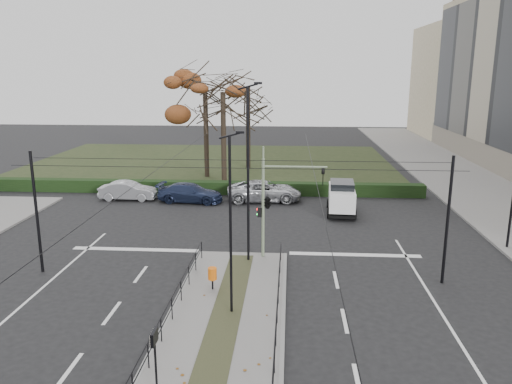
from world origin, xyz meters
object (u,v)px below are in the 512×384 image
at_px(parked_car_third, 190,193).
at_px(bare_tree_near, 223,99).
at_px(streetlamp_median_near, 231,224).
at_px(litter_bin, 212,274).
at_px(parked_car_second, 128,191).
at_px(parked_car_fourth, 264,191).
at_px(traffic_light, 269,201).
at_px(streetlamp_median_far, 248,173).
at_px(white_van, 342,197).
at_px(bare_tree_center, 248,93).
at_px(info_panel, 154,344).
at_px(rust_tree, 205,86).

relative_size(parked_car_third, bare_tree_near, 0.47).
distance_m(streetlamp_median_near, bare_tree_near, 24.11).
bearing_deg(streetlamp_median_near, litter_bin, 118.13).
height_order(litter_bin, parked_car_second, parked_car_second).
bearing_deg(parked_car_fourth, traffic_light, 179.20).
relative_size(streetlamp_median_far, parked_car_second, 2.08).
distance_m(white_van, bare_tree_center, 18.92).
distance_m(info_panel, streetlamp_median_far, 11.65).
distance_m(litter_bin, rust_tree, 26.04).
bearing_deg(parked_car_third, streetlamp_median_near, -158.11).
xyz_separation_m(parked_car_third, bare_tree_near, (1.78, 5.97, 6.63)).
bearing_deg(parked_car_second, litter_bin, -151.34).
bearing_deg(parked_car_third, bare_tree_center, -7.85).
distance_m(streetlamp_median_near, rust_tree, 27.55).
bearing_deg(rust_tree, traffic_light, -71.92).
height_order(streetlamp_median_far, rust_tree, rust_tree).
relative_size(litter_bin, rust_tree, 0.09).
height_order(traffic_light, bare_tree_center, bare_tree_center).
bearing_deg(white_van, parked_car_second, 170.32).
relative_size(traffic_light, parked_car_fourth, 0.93).
height_order(rust_tree, bare_tree_center, rust_tree).
xyz_separation_m(litter_bin, bare_tree_center, (-0.87, 29.22, 6.71)).
height_order(info_panel, parked_car_fourth, info_panel).
xyz_separation_m(streetlamp_median_near, parked_car_second, (-10.10, 18.00, -3.14)).
distance_m(parked_car_second, parked_car_fourth, 10.44).
xyz_separation_m(streetlamp_median_near, parked_car_fourth, (0.34, 18.33, -3.07)).
height_order(parked_car_second, rust_tree, rust_tree).
relative_size(traffic_light, parked_car_second, 1.21).
bearing_deg(streetlamp_median_near, info_panel, -106.82).
distance_m(parked_car_second, white_van, 16.16).
bearing_deg(bare_tree_center, bare_tree_near, -100.65).
distance_m(litter_bin, parked_car_second, 18.29).
bearing_deg(traffic_light, streetlamp_median_far, -149.80).
xyz_separation_m(info_panel, parked_car_fourth, (1.97, 23.75, -1.01)).
height_order(rust_tree, bare_tree_near, rust_tree).
xyz_separation_m(info_panel, streetlamp_median_near, (1.64, 5.42, 2.06)).
distance_m(info_panel, bare_tree_near, 29.60).
distance_m(litter_bin, parked_car_fourth, 16.32).
xyz_separation_m(bare_tree_center, bare_tree_near, (-1.45, -7.69, -0.23)).
bearing_deg(parked_car_fourth, white_van, -124.00).
bearing_deg(litter_bin, traffic_light, 61.31).
height_order(traffic_light, rust_tree, rust_tree).
bearing_deg(parked_car_third, info_panel, -165.76).
bearing_deg(traffic_light, parked_car_fourth, 94.13).
xyz_separation_m(parked_car_second, parked_car_third, (4.90, -0.37, -0.00)).
relative_size(streetlamp_median_near, rust_tree, 0.67).
bearing_deg(bare_tree_center, info_panel, -89.47).
distance_m(traffic_light, bare_tree_center, 25.58).
height_order(litter_bin, info_panel, info_panel).
distance_m(traffic_light, parked_car_third, 13.25).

